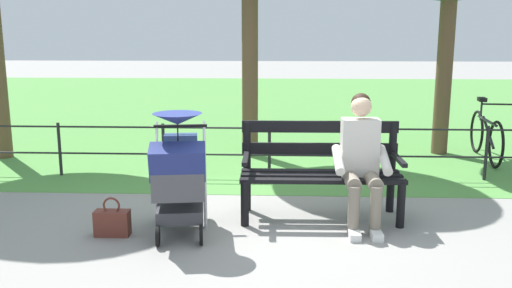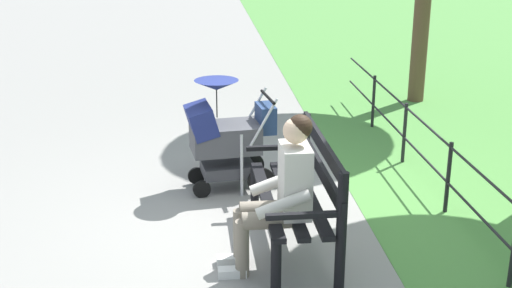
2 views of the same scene
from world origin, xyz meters
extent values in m
plane|color=gray|center=(0.00, 0.00, 0.00)|extent=(60.00, 60.00, 0.00)
cube|color=#518E42|center=(0.00, -8.80, 0.00)|extent=(40.00, 16.00, 0.01)
cube|color=black|center=(-0.54, -0.18, 0.45)|extent=(1.60, 0.12, 0.04)
cube|color=black|center=(-0.55, 0.00, 0.45)|extent=(1.60, 0.12, 0.04)
cube|color=black|center=(-0.55, 0.18, 0.45)|extent=(1.60, 0.12, 0.04)
cube|color=black|center=(-0.54, -0.28, 0.67)|extent=(1.60, 0.06, 0.12)
cube|color=black|center=(-0.54, -0.28, 0.90)|extent=(1.60, 0.06, 0.12)
cylinder|color=black|center=(-1.30, 0.19, 0.23)|extent=(0.08, 0.08, 0.45)
cylinder|color=black|center=(-1.29, -0.29, 0.47)|extent=(0.08, 0.08, 0.95)
cube|color=black|center=(-1.30, -0.01, 0.63)|extent=(0.06, 0.56, 0.04)
cylinder|color=black|center=(0.20, 0.21, 0.23)|extent=(0.08, 0.08, 0.45)
cylinder|color=black|center=(0.21, -0.27, 0.47)|extent=(0.08, 0.08, 0.95)
cube|color=black|center=(0.20, 0.01, 0.63)|extent=(0.06, 0.56, 0.04)
cylinder|color=slate|center=(-1.02, 0.22, 0.47)|extent=(0.15, 0.40, 0.14)
cylinder|color=slate|center=(-0.82, 0.22, 0.47)|extent=(0.15, 0.40, 0.14)
cylinder|color=slate|center=(-1.02, 0.42, 0.24)|extent=(0.11, 0.11, 0.47)
cylinder|color=slate|center=(-0.82, 0.42, 0.24)|extent=(0.11, 0.11, 0.47)
cube|color=silver|center=(-1.02, 0.50, 0.04)|extent=(0.10, 0.22, 0.07)
cube|color=silver|center=(-0.82, 0.50, 0.04)|extent=(0.10, 0.22, 0.07)
cube|color=beige|center=(-0.91, 0.00, 0.75)|extent=(0.36, 0.23, 0.56)
cylinder|color=beige|center=(-1.14, 0.12, 0.65)|extent=(0.10, 0.43, 0.23)
cylinder|color=beige|center=(-0.70, 0.12, 0.65)|extent=(0.10, 0.43, 0.23)
sphere|color=beige|center=(-0.91, 0.00, 1.15)|extent=(0.20, 0.20, 0.20)
sphere|color=black|center=(-0.91, -0.03, 1.18)|extent=(0.19, 0.19, 0.19)
cylinder|color=black|center=(0.60, 0.11, 0.14)|extent=(0.07, 0.28, 0.28)
cylinder|color=black|center=(1.05, 0.17, 0.14)|extent=(0.07, 0.28, 0.28)
cylinder|color=black|center=(0.56, 0.71, 0.09)|extent=(0.05, 0.18, 0.18)
cylinder|color=black|center=(0.93, 0.76, 0.09)|extent=(0.05, 0.18, 0.18)
cube|color=#38383D|center=(0.78, 0.44, 0.22)|extent=(0.49, 0.57, 0.12)
cylinder|color=silver|center=(0.57, 0.31, 0.33)|extent=(0.03, 0.03, 0.65)
cylinder|color=silver|center=(1.03, 0.37, 0.33)|extent=(0.03, 0.03, 0.65)
cube|color=#47474C|center=(0.78, 0.46, 0.55)|extent=(0.55, 0.74, 0.28)
cube|color=navy|center=(0.75, 0.70, 0.75)|extent=(0.52, 0.37, 0.33)
cylinder|color=black|center=(0.84, 0.02, 0.95)|extent=(0.52, 0.10, 0.03)
cylinder|color=silver|center=(0.60, 0.09, 0.75)|extent=(0.07, 0.30, 0.49)
cylinder|color=silver|center=(1.05, 0.15, 0.75)|extent=(0.07, 0.30, 0.49)
cone|color=navy|center=(0.77, 0.54, 1.10)|extent=(0.50, 0.50, 0.10)
cylinder|color=black|center=(0.77, 0.54, 0.92)|extent=(0.01, 0.01, 0.30)
cube|color=navy|center=(0.84, 0.04, 0.73)|extent=(0.34, 0.20, 0.28)
cube|color=brown|center=(1.41, 0.53, 0.12)|extent=(0.32, 0.14, 0.24)
torus|color=brown|center=(1.41, 0.53, 0.29)|extent=(0.16, 0.02, 0.16)
cylinder|color=black|center=(-2.73, -1.59, 0.35)|extent=(0.04, 0.04, 0.70)
cylinder|color=black|center=(-1.37, -1.59, 0.35)|extent=(0.04, 0.04, 0.70)
cylinder|color=black|center=(0.00, -1.59, 0.35)|extent=(0.04, 0.04, 0.70)
cylinder|color=black|center=(1.37, -1.59, 0.35)|extent=(0.04, 0.04, 0.70)
cylinder|color=black|center=(2.73, -1.59, 0.35)|extent=(0.04, 0.04, 0.70)
cylinder|color=black|center=(0.00, -1.59, 0.65)|extent=(8.20, 0.02, 0.02)
cylinder|color=black|center=(0.00, -1.59, 0.30)|extent=(8.20, 0.02, 0.02)
cylinder|color=brown|center=(-2.60, -3.17, 1.34)|extent=(0.24, 0.24, 2.68)
cylinder|color=brown|center=(0.32, -2.93, 1.44)|extent=(0.24, 0.24, 2.87)
torus|color=black|center=(-3.11, -2.27, 0.33)|extent=(0.09, 0.66, 0.66)
torus|color=black|center=(-3.19, -3.27, 0.33)|extent=(0.09, 0.66, 0.66)
cylinder|color=#232328|center=(-3.15, -2.77, 0.58)|extent=(0.11, 0.90, 0.04)
cylinder|color=#232328|center=(-3.14, -2.67, 0.43)|extent=(0.09, 0.63, 0.38)
cylinder|color=#232328|center=(-3.18, -3.12, 0.68)|extent=(0.03, 0.03, 0.30)
cube|color=black|center=(-3.18, -3.12, 0.85)|extent=(0.12, 0.21, 0.06)
cylinder|color=black|center=(-3.11, -2.32, 0.88)|extent=(0.44, 0.06, 0.02)
camera|label=1|loc=(-0.14, 5.30, 1.86)|focal=38.69mm
camera|label=2|loc=(-5.65, 0.73, 2.68)|focal=47.04mm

